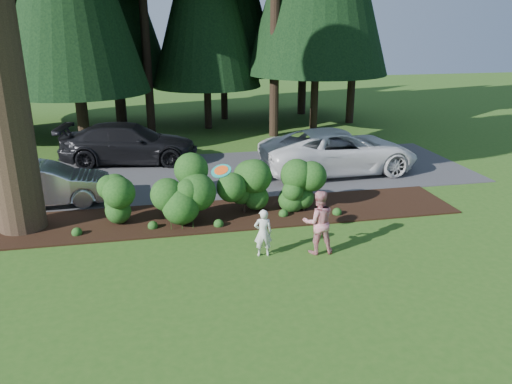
{
  "coord_description": "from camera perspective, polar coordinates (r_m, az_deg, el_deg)",
  "views": [
    {
      "loc": [
        -0.88,
        -10.4,
        5.47
      ],
      "look_at": [
        1.58,
        1.48,
        1.3
      ],
      "focal_mm": 35.0,
      "sensor_mm": 36.0,
      "label": 1
    }
  ],
  "objects": [
    {
      "name": "ground",
      "position": [
        11.79,
        -6.16,
        -8.8
      ],
      "size": [
        80.0,
        80.0,
        0.0
      ],
      "primitive_type": "plane",
      "color": "#2B5618",
      "rests_on": "ground"
    },
    {
      "name": "mulch_bed",
      "position": [
        14.73,
        -7.46,
        -2.9
      ],
      "size": [
        16.0,
        2.5,
        0.05
      ],
      "primitive_type": "cube",
      "color": "black",
      "rests_on": "ground"
    },
    {
      "name": "driveway",
      "position": [
        18.74,
        -8.52,
        1.83
      ],
      "size": [
        22.0,
        6.0,
        0.03
      ],
      "primitive_type": "cube",
      "color": "#38383A",
      "rests_on": "ground"
    },
    {
      "name": "shrub_row",
      "position": [
        14.42,
        -4.51,
        0.04
      ],
      "size": [
        6.53,
        1.6,
        1.61
      ],
      "color": "#184214",
      "rests_on": "ground"
    },
    {
      "name": "lily_cluster",
      "position": [
        13.75,
        -8.51,
        -2.46
      ],
      "size": [
        0.69,
        0.09,
        0.57
      ],
      "color": "#184214",
      "rests_on": "ground"
    },
    {
      "name": "car_silver_wagon",
      "position": [
        16.71,
        -23.02,
        0.8
      ],
      "size": [
        4.07,
        1.55,
        1.33
      ],
      "primitive_type": "imported",
      "rotation": [
        0.0,
        0.0,
        1.61
      ],
      "color": "silver",
      "rests_on": "driveway"
    },
    {
      "name": "car_white_suv",
      "position": [
        19.02,
        9.45,
        4.65
      ],
      "size": [
        6.02,
        2.99,
        1.64
      ],
      "primitive_type": "imported",
      "rotation": [
        0.0,
        0.0,
        1.62
      ],
      "color": "silver",
      "rests_on": "driveway"
    },
    {
      "name": "car_dark_suv",
      "position": [
        20.76,
        -14.27,
        5.43
      ],
      "size": [
        5.67,
        2.93,
        1.57
      ],
      "primitive_type": "imported",
      "rotation": [
        0.0,
        0.0,
        1.43
      ],
      "color": "black",
      "rests_on": "driveway"
    },
    {
      "name": "child",
      "position": [
        12.14,
        0.82,
        -4.68
      ],
      "size": [
        0.47,
        0.34,
        1.21
      ],
      "primitive_type": "imported",
      "rotation": [
        0.0,
        0.0,
        3.03
      ],
      "color": "silver",
      "rests_on": "ground"
    },
    {
      "name": "adult",
      "position": [
        12.31,
        7.13,
        -3.43
      ],
      "size": [
        0.83,
        0.67,
        1.62
      ],
      "primitive_type": "imported",
      "rotation": [
        0.0,
        0.0,
        3.07
      ],
      "color": "#B71831",
      "rests_on": "ground"
    },
    {
      "name": "frisbee",
      "position": [
        11.45,
        -4.0,
        2.44
      ],
      "size": [
        0.5,
        0.45,
        0.3
      ],
      "color": "teal",
      "rests_on": "ground"
    }
  ]
}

